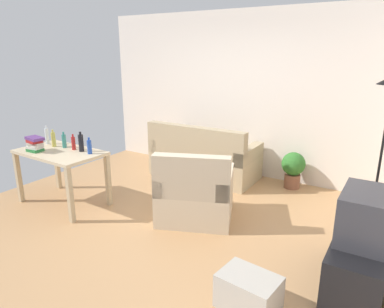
{
  "coord_description": "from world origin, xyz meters",
  "views": [
    {
      "loc": [
        2.4,
        -3.23,
        2.05
      ],
      "look_at": [
        0.1,
        0.5,
        0.75
      ],
      "focal_mm": 32.54,
      "sensor_mm": 36.0,
      "label": 1
    }
  ],
  "objects_px": {
    "bottle_tall": "(64,141)",
    "desk": "(61,159)",
    "tv": "(366,216)",
    "bottle_squat": "(53,139)",
    "bottle_clear": "(47,136)",
    "bottle_blue": "(89,147)",
    "storage_box": "(249,292)",
    "bottle_dark": "(81,143)",
    "couch": "(203,160)",
    "tv_stand": "(358,263)",
    "armchair": "(195,195)",
    "potted_plant": "(293,168)",
    "book_stack": "(35,144)",
    "bottle_red": "(73,143)"
  },
  "relations": [
    {
      "from": "tv_stand",
      "to": "bottle_squat",
      "type": "xyz_separation_m",
      "value": [
        -3.98,
        -0.06,
        0.63
      ]
    },
    {
      "from": "bottle_squat",
      "to": "bottle_tall",
      "type": "xyz_separation_m",
      "value": [
        0.18,
        0.04,
        -0.01
      ]
    },
    {
      "from": "bottle_tall",
      "to": "book_stack",
      "type": "xyz_separation_m",
      "value": [
        -0.18,
        -0.33,
        0.01
      ]
    },
    {
      "from": "couch",
      "to": "tv",
      "type": "bearing_deg",
      "value": 146.04
    },
    {
      "from": "bottle_red",
      "to": "bottle_blue",
      "type": "height_order",
      "value": "bottle_blue"
    },
    {
      "from": "couch",
      "to": "bottle_blue",
      "type": "height_order",
      "value": "bottle_blue"
    },
    {
      "from": "couch",
      "to": "bottle_dark",
      "type": "bearing_deg",
      "value": 64.44
    },
    {
      "from": "tv",
      "to": "bottle_tall",
      "type": "xyz_separation_m",
      "value": [
        -3.81,
        -0.02,
        0.16
      ]
    },
    {
      "from": "tv",
      "to": "bottle_squat",
      "type": "relative_size",
      "value": 2.48
    },
    {
      "from": "potted_plant",
      "to": "bottle_clear",
      "type": "relative_size",
      "value": 2.1
    },
    {
      "from": "tv",
      "to": "bottle_tall",
      "type": "bearing_deg",
      "value": 90.34
    },
    {
      "from": "desk",
      "to": "bottle_squat",
      "type": "bearing_deg",
      "value": 158.9
    },
    {
      "from": "tv_stand",
      "to": "tv",
      "type": "xyz_separation_m",
      "value": [
        0.0,
        0.0,
        0.46
      ]
    },
    {
      "from": "storage_box",
      "to": "bottle_dark",
      "type": "distance_m",
      "value": 2.93
    },
    {
      "from": "potted_plant",
      "to": "desk",
      "type": "bearing_deg",
      "value": -138.61
    },
    {
      "from": "couch",
      "to": "storage_box",
      "type": "xyz_separation_m",
      "value": [
        1.88,
        -2.52,
        -0.16
      ]
    },
    {
      "from": "potted_plant",
      "to": "bottle_blue",
      "type": "relative_size",
      "value": 2.6
    },
    {
      "from": "tv",
      "to": "armchair",
      "type": "bearing_deg",
      "value": 78.91
    },
    {
      "from": "storage_box",
      "to": "bottle_dark",
      "type": "relative_size",
      "value": 1.79
    },
    {
      "from": "bottle_tall",
      "to": "bottle_squat",
      "type": "bearing_deg",
      "value": -167.86
    },
    {
      "from": "storage_box",
      "to": "bottle_blue",
      "type": "xyz_separation_m",
      "value": [
        -2.56,
        0.71,
        0.7
      ]
    },
    {
      "from": "bottle_clear",
      "to": "bottle_squat",
      "type": "bearing_deg",
      "value": -11.71
    },
    {
      "from": "tv_stand",
      "to": "armchair",
      "type": "xyz_separation_m",
      "value": [
        -1.93,
        0.38,
        0.08
      ]
    },
    {
      "from": "bottle_squat",
      "to": "bottle_dark",
      "type": "relative_size",
      "value": 0.9
    },
    {
      "from": "tv",
      "to": "bottle_blue",
      "type": "height_order",
      "value": "bottle_blue"
    },
    {
      "from": "bottle_clear",
      "to": "bottle_blue",
      "type": "height_order",
      "value": "bottle_clear"
    },
    {
      "from": "desk",
      "to": "bottle_clear",
      "type": "distance_m",
      "value": 0.53
    },
    {
      "from": "bottle_red",
      "to": "tv_stand",
      "type": "bearing_deg",
      "value": 0.4
    },
    {
      "from": "storage_box",
      "to": "book_stack",
      "type": "bearing_deg",
      "value": 172.77
    },
    {
      "from": "bottle_dark",
      "to": "book_stack",
      "type": "relative_size",
      "value": 0.96
    },
    {
      "from": "couch",
      "to": "bottle_tall",
      "type": "relative_size",
      "value": 7.76
    },
    {
      "from": "couch",
      "to": "bottle_squat",
      "type": "distance_m",
      "value": 2.35
    },
    {
      "from": "potted_plant",
      "to": "armchair",
      "type": "relative_size",
      "value": 0.5
    },
    {
      "from": "bottle_dark",
      "to": "bottle_red",
      "type": "bearing_deg",
      "value": 178.57
    },
    {
      "from": "tv",
      "to": "book_stack",
      "type": "xyz_separation_m",
      "value": [
        -3.99,
        -0.35,
        0.17
      ]
    },
    {
      "from": "tv",
      "to": "bottle_dark",
      "type": "distance_m",
      "value": 3.47
    },
    {
      "from": "bottle_squat",
      "to": "tv_stand",
      "type": "bearing_deg",
      "value": 0.87
    },
    {
      "from": "bottle_clear",
      "to": "bottle_blue",
      "type": "bearing_deg",
      "value": -1.91
    },
    {
      "from": "tv_stand",
      "to": "bottle_clear",
      "type": "relative_size",
      "value": 4.06
    },
    {
      "from": "storage_box",
      "to": "book_stack",
      "type": "xyz_separation_m",
      "value": [
        -3.26,
        0.41,
        0.72
      ]
    },
    {
      "from": "bottle_tall",
      "to": "desk",
      "type": "bearing_deg",
      "value": -61.12
    },
    {
      "from": "tv",
      "to": "bottle_clear",
      "type": "bearing_deg",
      "value": 90.28
    },
    {
      "from": "armchair",
      "to": "storage_box",
      "type": "height_order",
      "value": "armchair"
    },
    {
      "from": "desk",
      "to": "storage_box",
      "type": "height_order",
      "value": "desk"
    },
    {
      "from": "bottle_squat",
      "to": "armchair",
      "type": "bearing_deg",
      "value": 12.04
    },
    {
      "from": "bottle_red",
      "to": "book_stack",
      "type": "xyz_separation_m",
      "value": [
        -0.37,
        -0.33,
        0.01
      ]
    },
    {
      "from": "book_stack",
      "to": "bottle_blue",
      "type": "bearing_deg",
      "value": 23.02
    },
    {
      "from": "tv",
      "to": "bottle_dark",
      "type": "height_order",
      "value": "bottle_dark"
    },
    {
      "from": "storage_box",
      "to": "bottle_tall",
      "type": "height_order",
      "value": "bottle_tall"
    },
    {
      "from": "desk",
      "to": "bottle_dark",
      "type": "height_order",
      "value": "bottle_dark"
    }
  ]
}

